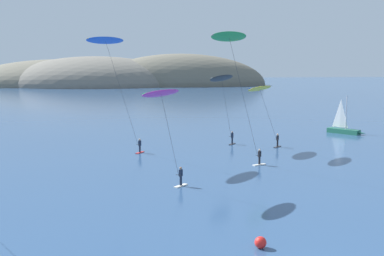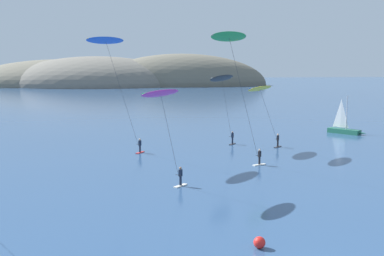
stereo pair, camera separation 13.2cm
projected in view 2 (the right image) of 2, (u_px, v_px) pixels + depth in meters
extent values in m
ellipsoid|color=slate|center=(97.00, 86.00, 217.19)|extent=(81.79, 55.06, 26.27)
ellipsoid|color=#6B6656|center=(63.00, 85.00, 221.29)|extent=(86.75, 52.73, 23.64)
ellipsoid|color=#6B6656|center=(182.00, 85.00, 218.49)|extent=(78.48, 35.03, 28.65)
cube|color=#23664C|center=(344.00, 131.00, 72.14)|extent=(4.13, 4.59, 0.70)
cone|color=#23664C|center=(359.00, 133.00, 70.52)|extent=(1.89, 2.09, 0.67)
cylinder|color=#B2B2B7|center=(347.00, 112.00, 71.55)|extent=(0.12, 0.12, 5.00)
pyramid|color=white|center=(341.00, 113.00, 72.18)|extent=(1.21, 1.44, 4.25)
cylinder|color=#A5A5AD|center=(340.00, 127.00, 72.47)|extent=(1.21, 1.44, 0.08)
cube|color=silver|center=(181.00, 186.00, 41.67)|extent=(1.33, 1.35, 0.08)
cylinder|color=#192338|center=(181.00, 181.00, 41.61)|extent=(0.22, 0.22, 0.80)
cube|color=#192338|center=(180.00, 173.00, 41.52)|extent=(0.37, 0.39, 0.60)
sphere|color=#9E7051|center=(180.00, 168.00, 41.46)|extent=(0.22, 0.22, 0.22)
cylinder|color=black|center=(178.00, 175.00, 41.24)|extent=(0.45, 0.39, 0.04)
ellipsoid|color=#D62D9E|center=(161.00, 93.00, 38.27)|extent=(3.95, 4.37, 0.78)
cylinder|color=#28D160|center=(161.00, 93.00, 38.26)|extent=(3.05, 3.56, 0.16)
cylinder|color=#333338|center=(170.00, 136.00, 39.76)|extent=(1.58, 1.86, 7.06)
cube|color=red|center=(140.00, 152.00, 56.89)|extent=(1.11, 1.49, 0.08)
cylinder|color=#192338|center=(140.00, 149.00, 56.83)|extent=(0.22, 0.22, 0.80)
cube|color=#192338|center=(140.00, 143.00, 56.74)|extent=(0.37, 0.39, 0.60)
sphere|color=tan|center=(140.00, 140.00, 56.68)|extent=(0.22, 0.22, 0.22)
cylinder|color=black|center=(138.00, 144.00, 56.46)|extent=(0.45, 0.38, 0.04)
ellipsoid|color=blue|center=(106.00, 40.00, 50.42)|extent=(4.53, 5.21, 0.87)
cylinder|color=gold|center=(106.00, 40.00, 50.41)|extent=(3.52, 4.33, 0.16)
cylinder|color=#333338|center=(123.00, 96.00, 53.45)|extent=(3.30, 4.10, 11.77)
cube|color=#2D2D33|center=(232.00, 144.00, 62.82)|extent=(1.14, 1.48, 0.08)
cylinder|color=#192338|center=(232.00, 141.00, 62.76)|extent=(0.22, 0.22, 0.80)
cube|color=#192338|center=(232.00, 135.00, 62.66)|extent=(0.37, 0.39, 0.60)
sphere|color=#9E7051|center=(233.00, 132.00, 62.60)|extent=(0.22, 0.22, 0.22)
cylinder|color=black|center=(231.00, 137.00, 62.38)|extent=(0.46, 0.37, 0.04)
ellipsoid|color=black|center=(222.00, 78.00, 58.96)|extent=(4.54, 5.24, 1.02)
cylinder|color=white|center=(222.00, 78.00, 58.95)|extent=(3.39, 4.25, 0.16)
cylinder|color=#333338|center=(227.00, 109.00, 60.68)|extent=(1.76, 2.23, 7.55)
cube|color=#2D2D33|center=(278.00, 147.00, 60.70)|extent=(1.30, 1.39, 0.08)
cylinder|color=black|center=(278.00, 143.00, 60.64)|extent=(0.22, 0.22, 0.80)
cube|color=black|center=(278.00, 138.00, 60.54)|extent=(0.37, 0.39, 0.60)
sphere|color=tan|center=(278.00, 135.00, 60.49)|extent=(0.22, 0.22, 0.22)
cylinder|color=black|center=(277.00, 139.00, 60.27)|extent=(0.44, 0.39, 0.04)
ellipsoid|color=yellow|center=(260.00, 89.00, 55.14)|extent=(4.61, 5.05, 0.81)
cylinder|color=#1432E0|center=(260.00, 88.00, 55.14)|extent=(3.56, 4.08, 0.16)
cylinder|color=#333338|center=(269.00, 115.00, 57.71)|extent=(3.37, 3.90, 6.51)
cube|color=silver|center=(259.00, 165.00, 50.17)|extent=(1.54, 0.95, 0.08)
cylinder|color=black|center=(259.00, 161.00, 50.11)|extent=(0.22, 0.22, 0.80)
cube|color=black|center=(260.00, 154.00, 50.02)|extent=(0.39, 0.36, 0.60)
sphere|color=beige|center=(260.00, 150.00, 49.96)|extent=(0.22, 0.22, 0.22)
cylinder|color=black|center=(257.00, 156.00, 49.79)|extent=(0.36, 0.47, 0.04)
ellipsoid|color=green|center=(229.00, 37.00, 45.08)|extent=(4.57, 3.78, 1.04)
cylinder|color=#D660B7|center=(229.00, 36.00, 45.07)|extent=(3.77, 2.79, 0.16)
cylinder|color=#333338|center=(244.00, 99.00, 47.44)|extent=(3.70, 2.69, 11.89)
sphere|color=red|center=(259.00, 242.00, 27.75)|extent=(0.70, 0.70, 0.70)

